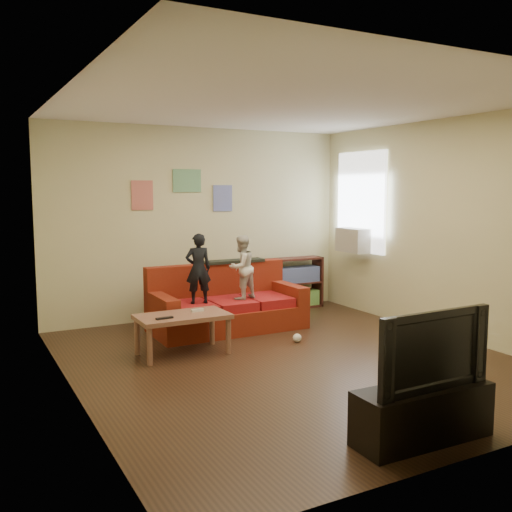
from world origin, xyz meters
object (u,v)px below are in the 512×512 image
sofa (226,307)px  tv_stand (422,414)px  file_box (274,313)px  coffee_table (183,320)px  child_a (198,269)px  bookshelf (292,286)px  child_b (241,267)px  television (425,348)px

sofa → tv_stand: 3.72m
sofa → file_box: 0.71m
coffee_table → file_box: size_ratio=2.29×
child_a → bookshelf: child_a is taller
file_box → child_b: bearing=-170.0°
child_b → file_box: 0.87m
child_a → tv_stand: size_ratio=0.81×
television → child_a: bearing=93.9°
sofa → file_box: bearing=-5.9°
sofa → television: television is taller
bookshelf → file_box: bookshelf is taller
child_b → coffee_table: child_b is taller
child_a → television: size_ratio=0.86×
child_a → tv_stand: (0.30, -3.55, -0.65)m
sofa → tv_stand: sofa is taller
tv_stand → television: television is taller
sofa → coffee_table: 1.24m
sofa → television: bearing=-92.3°
tv_stand → television: bearing=0.0°
child_a → child_b: bearing=-168.9°
tv_stand → television: (0.00, 0.00, 0.50)m
child_a → coffee_table: 0.93m
child_b → bookshelf: (1.32, 0.88, -0.48)m
bookshelf → file_box: 1.11m
child_b → file_box: bearing=170.7°
bookshelf → file_box: (-0.77, -0.78, -0.19)m
child_a → bookshelf: (1.92, 0.88, -0.51)m
coffee_table → file_box: bearing=25.2°
coffee_table → television: (0.77, -2.89, 0.31)m
sofa → coffee_table: bearing=-137.9°
coffee_table → file_box: 1.80m
sofa → television: 3.75m
coffee_table → sofa: bearing=42.1°
child_b → television: child_b is taller
bookshelf → child_a: bearing=-155.4°
child_a → television: 3.57m
file_box → tv_stand: size_ratio=0.41×
coffee_table → bookshelf: size_ratio=1.03×
file_box → tv_stand: tv_stand is taller
television → sofa: bearing=86.8°
child_b → bookshelf: child_b is taller
child_a → bookshelf: size_ratio=0.90×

